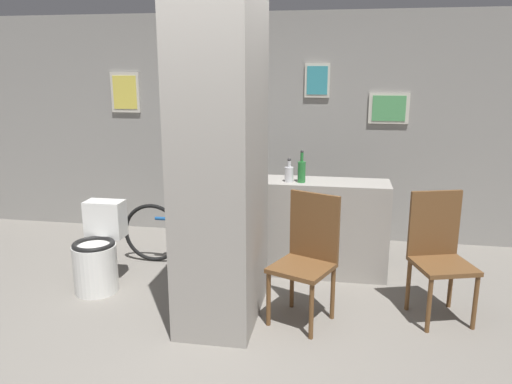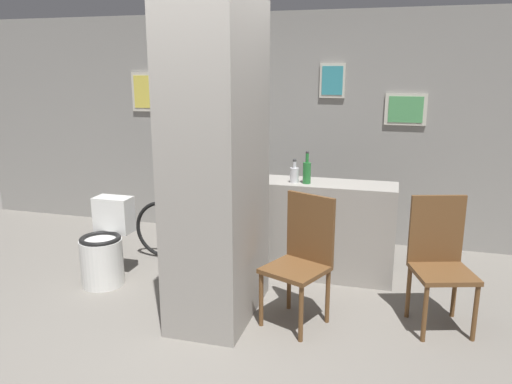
{
  "view_description": "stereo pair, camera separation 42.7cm",
  "coord_description": "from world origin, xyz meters",
  "px_view_note": "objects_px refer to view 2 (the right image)",
  "views": [
    {
      "loc": [
        1.0,
        -3.18,
        1.98
      ],
      "look_at": [
        0.29,
        0.91,
        0.95
      ],
      "focal_mm": 35.0,
      "sensor_mm": 36.0,
      "label": 1
    },
    {
      "loc": [
        1.42,
        -3.08,
        1.98
      ],
      "look_at": [
        0.29,
        0.91,
        0.95
      ],
      "focal_mm": 35.0,
      "sensor_mm": 36.0,
      "label": 2
    }
  ],
  "objects_px": {
    "chair_near_pillar": "(302,255)",
    "bicycle": "(206,232)",
    "chair_by_doorway": "(440,257)",
    "toilet": "(105,249)",
    "bottle_tall": "(307,172)"
  },
  "relations": [
    {
      "from": "bicycle",
      "to": "bottle_tall",
      "type": "height_order",
      "value": "bottle_tall"
    },
    {
      "from": "toilet",
      "to": "bicycle",
      "type": "xyz_separation_m",
      "value": [
        0.73,
        0.72,
        -0.0
      ]
    },
    {
      "from": "bottle_tall",
      "to": "chair_near_pillar",
      "type": "bearing_deg",
      "value": -81.7
    },
    {
      "from": "bottle_tall",
      "to": "chair_by_doorway",
      "type": "bearing_deg",
      "value": -28.68
    },
    {
      "from": "chair_near_pillar",
      "to": "bottle_tall",
      "type": "distance_m",
      "value": 1.01
    },
    {
      "from": "chair_by_doorway",
      "to": "bicycle",
      "type": "distance_m",
      "value": 2.35
    },
    {
      "from": "chair_by_doorway",
      "to": "bicycle",
      "type": "xyz_separation_m",
      "value": [
        -2.23,
        0.71,
        -0.23
      ]
    },
    {
      "from": "bicycle",
      "to": "bottle_tall",
      "type": "relative_size",
      "value": 5.14
    },
    {
      "from": "bottle_tall",
      "to": "toilet",
      "type": "bearing_deg",
      "value": -160.25
    },
    {
      "from": "chair_near_pillar",
      "to": "bottle_tall",
      "type": "xyz_separation_m",
      "value": [
        -0.13,
        0.88,
        0.49
      ]
    },
    {
      "from": "chair_by_doorway",
      "to": "bicycle",
      "type": "bearing_deg",
      "value": 145.06
    },
    {
      "from": "toilet",
      "to": "bicycle",
      "type": "relative_size",
      "value": 0.49
    },
    {
      "from": "toilet",
      "to": "bottle_tall",
      "type": "xyz_separation_m",
      "value": [
        1.79,
        0.64,
        0.71
      ]
    },
    {
      "from": "bicycle",
      "to": "toilet",
      "type": "bearing_deg",
      "value": -135.57
    },
    {
      "from": "chair_near_pillar",
      "to": "bicycle",
      "type": "xyz_separation_m",
      "value": [
        -1.19,
        0.96,
        -0.23
      ]
    }
  ]
}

